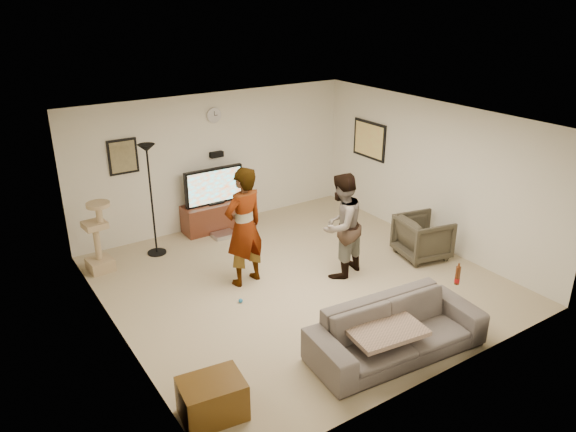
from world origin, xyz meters
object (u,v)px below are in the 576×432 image
floor_lamp (152,201)px  person_left (244,227)px  sofa (397,330)px  beer_bottle (458,275)px  person_right (341,226)px  cat_tree (96,237)px  armchair (423,237)px  tv_stand (216,216)px  tv (214,186)px  side_table (212,399)px

floor_lamp → person_left: 1.88m
sofa → beer_bottle: bearing=5.1°
person_right → beer_bottle: (0.33, -1.99, -0.06)m
cat_tree → sofa: size_ratio=0.52×
beer_bottle → armchair: (1.21, 1.71, -0.42)m
sofa → armchair: bearing=42.6°
tv_stand → person_left: person_left is taller
tv → floor_lamp: bearing=-164.1°
sofa → beer_bottle: beer_bottle is taller
person_right → armchair: bearing=151.2°
cat_tree → person_right: person_right is taller
floor_lamp → person_right: floor_lamp is taller
cat_tree → floor_lamp: bearing=5.7°
tv_stand → beer_bottle: size_ratio=4.97×
person_right → side_table: person_right is taller
floor_lamp → cat_tree: 1.05m
sofa → person_left: bearing=109.8°
person_right → side_table: size_ratio=2.52×
beer_bottle → side_table: bearing=175.8°
tv_stand → armchair: (2.38, -2.95, 0.10)m
side_table → armchair: bearing=17.6°
person_left → beer_bottle: bearing=112.9°
tv → person_right: bearing=-72.7°
armchair → tv_stand: bearing=50.6°
person_left → sofa: person_left is taller
floor_lamp → beer_bottle: 4.96m
tv → sofa: (0.15, -4.66, -0.53)m
person_left → side_table: size_ratio=2.80×
tv_stand → side_table: bearing=-116.8°
floor_lamp → person_right: bearing=-46.9°
cat_tree → side_table: size_ratio=1.77×
person_left → person_right: size_ratio=1.11×
floor_lamp → sofa: 4.57m
tv_stand → person_right: size_ratio=0.75×
tv → side_table: size_ratio=1.72×
tv_stand → floor_lamp: 1.53m
beer_bottle → tv: bearing=104.1°
tv_stand → tv: tv is taller
tv → cat_tree: (-2.29, -0.47, -0.27)m
person_right → cat_tree: bearing=-53.7°
cat_tree → side_table: (0.06, -3.94, -0.36)m
tv → floor_lamp: size_ratio=0.59×
sofa → armchair: size_ratio=2.83×
floor_lamp → armchair: bearing=-34.9°
tv → floor_lamp: floor_lamp is taller
cat_tree → beer_bottle: (3.46, -4.19, 0.19)m
tv → cat_tree: 2.35m
tv → sofa: tv is taller
sofa → beer_bottle: 1.12m
cat_tree → armchair: bearing=-28.0°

